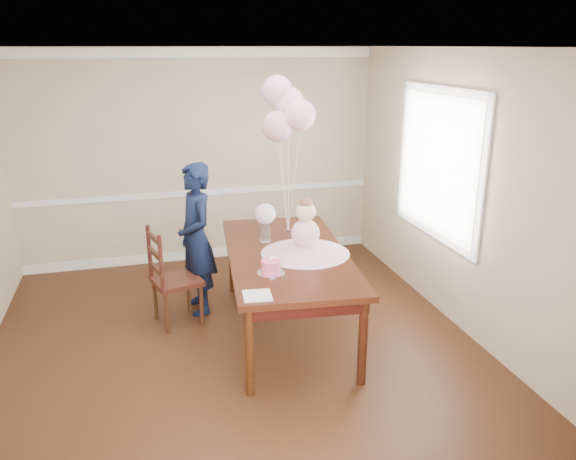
{
  "coord_description": "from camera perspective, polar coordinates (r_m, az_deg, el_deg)",
  "views": [
    {
      "loc": [
        -0.75,
        -4.58,
        2.72
      ],
      "look_at": [
        0.56,
        0.28,
        1.05
      ],
      "focal_mm": 35.0,
      "sensor_mm": 36.0,
      "label": 1
    }
  ],
  "objects": [
    {
      "name": "chair_back_post_l",
      "position": [
        5.46,
        -12.77,
        -3.32
      ],
      "size": [
        0.05,
        0.05,
        0.56
      ],
      "primitive_type": "cylinder",
      "rotation": [
        0.0,
        0.0,
        0.27
      ],
      "color": "#39130F",
      "rests_on": "dining_chair_seat"
    },
    {
      "name": "window_blinds",
      "position": [
        6.0,
        14.89,
        6.47
      ],
      "size": [
        0.01,
        1.5,
        1.4
      ],
      "primitive_type": "cube",
      "color": "white",
      "rests_on": "wall_right"
    },
    {
      "name": "cake_flower_a",
      "position": [
        4.82,
        -1.77,
        -2.93
      ],
      "size": [
        0.03,
        0.03,
        0.03
      ],
      "primitive_type": "sphere",
      "color": "white",
      "rests_on": "birthday_cake"
    },
    {
      "name": "window_frame",
      "position": [
        6.01,
        15.04,
        6.47
      ],
      "size": [
        0.02,
        1.66,
        1.56
      ],
      "primitive_type": "cube",
      "color": "white",
      "rests_on": "wall_right"
    },
    {
      "name": "chair_slat_top",
      "position": [
        5.56,
        -13.5,
        -0.79
      ],
      "size": [
        0.14,
        0.4,
        0.05
      ],
      "primitive_type": "cube",
      "rotation": [
        0.0,
        0.0,
        0.27
      ],
      "color": "black",
      "rests_on": "dining_chair_seat"
    },
    {
      "name": "balloon_a",
      "position": [
        5.68,
        -1.1,
        10.5
      ],
      "size": [
        0.31,
        0.31,
        0.31
      ],
      "primitive_type": "sphere",
      "color": "#E9A5B6",
      "rests_on": "balloon_ribbon_a"
    },
    {
      "name": "table_leg_br",
      "position": [
        6.54,
        2.52,
        -2.56
      ],
      "size": [
        0.09,
        0.09,
        0.78
      ],
      "primitive_type": "cylinder",
      "rotation": [
        0.0,
        0.0,
        -0.1
      ],
      "color": "black",
      "rests_on": "floor"
    },
    {
      "name": "chair_leg_fl",
      "position": [
        5.68,
        -12.2,
        -8.26
      ],
      "size": [
        0.05,
        0.05,
        0.43
      ],
      "primitive_type": "cylinder",
      "rotation": [
        0.0,
        0.0,
        0.27
      ],
      "color": "#341A0E",
      "rests_on": "floor"
    },
    {
      "name": "roses_near",
      "position": [
        5.56,
        -2.34,
        1.64
      ],
      "size": [
        0.21,
        0.21,
        0.21
      ],
      "primitive_type": "sphere",
      "color": "beige",
      "rests_on": "rose_vase_near"
    },
    {
      "name": "wall_back",
      "position": [
        7.25,
        -9.0,
        7.21
      ],
      "size": [
        4.5,
        0.02,
        2.7
      ],
      "primitive_type": "cube",
      "color": "tan",
      "rests_on": "floor"
    },
    {
      "name": "woman",
      "position": [
        5.89,
        -9.31,
        -0.92
      ],
      "size": [
        0.49,
        0.64,
        1.6
      ],
      "primitive_type": "imported",
      "rotation": [
        0.0,
        0.0,
        -1.39
      ],
      "color": "#0E1732",
      "rests_on": "floor"
    },
    {
      "name": "dining_table_top",
      "position": [
        5.37,
        -0.1,
        -2.52
      ],
      "size": [
        1.34,
        2.33,
        0.06
      ],
      "primitive_type": "cube",
      "rotation": [
        0.0,
        0.0,
        -0.1
      ],
      "color": "black",
      "rests_on": "table_leg_fl"
    },
    {
      "name": "ceiling",
      "position": [
        4.64,
        -6.12,
        18.0
      ],
      "size": [
        4.5,
        5.0,
        0.02
      ],
      "primitive_type": "cube",
      "color": "white",
      "rests_on": "wall_back"
    },
    {
      "name": "cake_flower_b",
      "position": [
        4.85,
        -1.41,
        -2.81
      ],
      "size": [
        0.03,
        0.03,
        0.03
      ],
      "primitive_type": "sphere",
      "color": "white",
      "rests_on": "birthday_cake"
    },
    {
      "name": "balloon_ribbon_c",
      "position": [
        5.85,
        0.04,
        5.52
      ],
      "size": [
        0.04,
        0.1,
        1.15
      ],
      "primitive_type": "cylinder",
      "rotation": [
        -0.09,
        0.02,
        -0.1
      ],
      "color": "white",
      "rests_on": "balloon_weight"
    },
    {
      "name": "wall_right",
      "position": [
        5.65,
        17.57,
        3.43
      ],
      "size": [
        0.02,
        5.0,
        2.7
      ],
      "primitive_type": "cube",
      "color": "tan",
      "rests_on": "floor"
    },
    {
      "name": "chair_slat_low",
      "position": [
        5.67,
        -13.26,
        -3.87
      ],
      "size": [
        0.14,
        0.4,
        0.05
      ],
      "primitive_type": "cube",
      "rotation": [
        0.0,
        0.0,
        0.27
      ],
      "color": "#36190E",
      "rests_on": "dining_chair_seat"
    },
    {
      "name": "floor",
      "position": [
        5.38,
        -5.14,
        -12.12
      ],
      "size": [
        4.5,
        5.0,
        0.0
      ],
      "primitive_type": "cube",
      "color": "black",
      "rests_on": "ground"
    },
    {
      "name": "rose_vase_near",
      "position": [
        5.63,
        -2.32,
        -0.31
      ],
      "size": [
        0.12,
        0.12,
        0.18
      ],
      "primitive_type": "cylinder",
      "rotation": [
        0.0,
        0.0,
        -0.1
      ],
      "color": "silver",
      "rests_on": "dining_table_top"
    },
    {
      "name": "chair_leg_fr",
      "position": [
        5.79,
        -8.78,
        -7.53
      ],
      "size": [
        0.05,
        0.05,
        0.43
      ],
      "primitive_type": "cylinder",
      "rotation": [
        0.0,
        0.0,
        0.27
      ],
      "color": "#391B0F",
      "rests_on": "floor"
    },
    {
      "name": "chair_rail_trim",
      "position": [
        7.34,
        -8.81,
        3.75
      ],
      "size": [
        4.5,
        0.02,
        0.07
      ],
      "primitive_type": "cube",
      "color": "white",
      "rests_on": "wall_back"
    },
    {
      "name": "napkin",
      "position": [
        4.45,
        -3.14,
        -6.67
      ],
      "size": [
        0.24,
        0.24,
        0.01
      ],
      "primitive_type": "cube",
      "rotation": [
        0.0,
        0.0,
        -0.1
      ],
      "color": "silver",
      "rests_on": "dining_table_top"
    },
    {
      "name": "table_leg_fr",
      "position": [
        4.74,
        7.6,
        -11.25
      ],
      "size": [
        0.09,
        0.09,
        0.78
      ],
      "primitive_type": "cylinder",
      "rotation": [
        0.0,
        0.0,
        -0.1
      ],
      "color": "black",
      "rests_on": "floor"
    },
    {
      "name": "balloon_d",
      "position": [
        5.78,
        -1.09,
        13.96
      ],
      "size": [
        0.31,
        0.31,
        0.31
      ],
      "primitive_type": "sphere",
      "color": "#EAA6C3",
      "rests_on": "balloon_ribbon_d"
    },
    {
      "name": "cake_platter",
      "position": [
        4.87,
        -1.75,
        -4.38
      ],
      "size": [
        0.27,
        0.27,
        0.01
      ],
      "primitive_type": "cylinder",
      "rotation": [
        0.0,
        0.0,
        -0.1
      ],
      "color": "silver",
      "rests_on": "dining_table_top"
    },
    {
      "name": "baby_head",
      "position": [
        5.21,
        1.81,
        1.89
      ],
      "size": [
        0.19,
        0.19,
        0.19
      ],
      "primitive_type": "sphere",
      "color": "beige",
      "rests_on": "baby_torso"
    },
    {
      "name": "table_leg_bl",
      "position": [
        6.43,
        -5.67,
        -3.02
      ],
      "size": [
        0.09,
        0.09,
        0.78
      ],
      "primitive_type": "cylinder",
      "rotation": [
        0.0,
        0.0,
        -0.1
      ],
      "color": "black",
      "rests_on": "floor"
    },
    {
      "name": "chair_slat_mid",
      "position": [
        5.61,
        -13.38,
        -2.34
      ],
      "size": [
        0.14,
        0.4,
        0.05
      ],
      "primitive_type": "cube",
      "rotation": [
        0.0,
        0.0,
        0.27
      ],
      "color": "#361B0E",
      "rests_on": "dining_chair_seat"
    },
    {
      "name": "crown_molding",
      "position": [
        7.11,
        -9.52,
        17.36
      ],
      "size": [
        4.5,
        0.02,
        0.12
      ],
      "primitive_type": "cube",
      "color": "white",
      "rests_on": "wall_back"
    },
    {
      "name": "balloon_ribbon_b",
      "position": [
        5.79,
        0.61,
        4.82
      ],
      "size": [
        0.11,
        0.07,
        1.04
      ],
      "primitive_type": "cylinder",
      "rotation": [
        0.05,
        0.1,
        -0.1
      ],
      "color": "white",
      "rests_on": "balloon_weight"
    },
    {
      "name": "birthday_cake",
      "position": [
        4.85,
        -1.76,
        -3.72
      ],
      "size": [
        0.18,
        0.18,
        0.11
      ],
      "primitive_type": "cylinder",
      "rotation": [
        0.0,
        0.0,
        -0.1
      ],
      "color": "#E64875",
      "rests_on": "cake_platter"
    },
    {
      "name": "wall_front",
      "position": [
        2.6,
        4.15,
        -13.44
      ],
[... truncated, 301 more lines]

